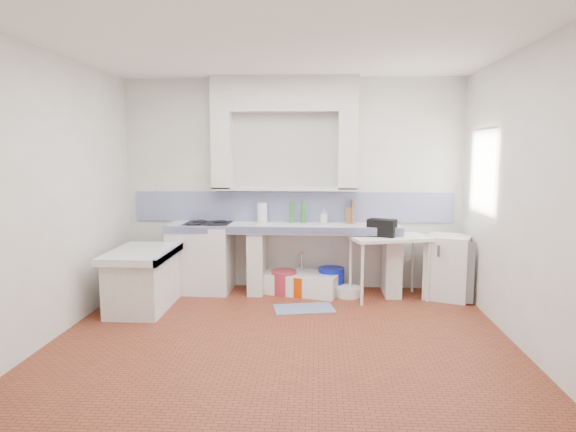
# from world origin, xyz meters

# --- Properties ---
(floor) EXTENTS (4.50, 4.50, 0.00)m
(floor) POSITION_xyz_m (0.00, 0.00, 0.00)
(floor) COLOR brown
(floor) RESTS_ON ground
(ceiling) EXTENTS (4.50, 4.50, 0.00)m
(ceiling) POSITION_xyz_m (0.00, 0.00, 2.80)
(ceiling) COLOR white
(ceiling) RESTS_ON ground
(wall_back) EXTENTS (4.50, 0.00, 4.50)m
(wall_back) POSITION_xyz_m (0.00, 2.00, 1.40)
(wall_back) COLOR white
(wall_back) RESTS_ON ground
(wall_front) EXTENTS (4.50, 0.00, 4.50)m
(wall_front) POSITION_xyz_m (0.00, -2.00, 1.40)
(wall_front) COLOR white
(wall_front) RESTS_ON ground
(wall_left) EXTENTS (0.00, 4.50, 4.50)m
(wall_left) POSITION_xyz_m (-2.25, 0.00, 1.40)
(wall_left) COLOR white
(wall_left) RESTS_ON ground
(wall_right) EXTENTS (0.00, 4.50, 4.50)m
(wall_right) POSITION_xyz_m (2.25, 0.00, 1.40)
(wall_right) COLOR white
(wall_right) RESTS_ON ground
(alcove_mass) EXTENTS (1.90, 0.25, 0.45)m
(alcove_mass) POSITION_xyz_m (-0.10, 1.88, 2.58)
(alcove_mass) COLOR white
(alcove_mass) RESTS_ON ground
(window_frame) EXTENTS (0.35, 0.86, 1.06)m
(window_frame) POSITION_xyz_m (2.42, 1.20, 1.60)
(window_frame) COLOR #3B2113
(window_frame) RESTS_ON ground
(lace_valance) EXTENTS (0.01, 0.84, 0.24)m
(lace_valance) POSITION_xyz_m (2.28, 1.20, 1.98)
(lace_valance) COLOR white
(lace_valance) RESTS_ON ground
(counter_slab) EXTENTS (3.00, 0.60, 0.08)m
(counter_slab) POSITION_xyz_m (-0.10, 1.70, 0.86)
(counter_slab) COLOR white
(counter_slab) RESTS_ON ground
(counter_lip) EXTENTS (3.00, 0.04, 0.10)m
(counter_lip) POSITION_xyz_m (-0.10, 1.42, 0.86)
(counter_lip) COLOR navy
(counter_lip) RESTS_ON ground
(counter_pier_left) EXTENTS (0.20, 0.55, 0.82)m
(counter_pier_left) POSITION_xyz_m (-1.50, 1.70, 0.41)
(counter_pier_left) COLOR white
(counter_pier_left) RESTS_ON ground
(counter_pier_mid) EXTENTS (0.20, 0.55, 0.82)m
(counter_pier_mid) POSITION_xyz_m (-0.45, 1.70, 0.41)
(counter_pier_mid) COLOR white
(counter_pier_mid) RESTS_ON ground
(counter_pier_right) EXTENTS (0.20, 0.55, 0.82)m
(counter_pier_right) POSITION_xyz_m (1.30, 1.70, 0.41)
(counter_pier_right) COLOR white
(counter_pier_right) RESTS_ON ground
(peninsula_top) EXTENTS (0.70, 1.10, 0.08)m
(peninsula_top) POSITION_xyz_m (-1.70, 0.90, 0.66)
(peninsula_top) COLOR white
(peninsula_top) RESTS_ON ground
(peninsula_base) EXTENTS (0.60, 1.00, 0.62)m
(peninsula_base) POSITION_xyz_m (-1.70, 0.90, 0.31)
(peninsula_base) COLOR white
(peninsula_base) RESTS_ON ground
(peninsula_lip) EXTENTS (0.04, 1.10, 0.10)m
(peninsula_lip) POSITION_xyz_m (-1.37, 0.90, 0.66)
(peninsula_lip) COLOR navy
(peninsula_lip) RESTS_ON ground
(backsplash) EXTENTS (4.27, 0.03, 0.40)m
(backsplash) POSITION_xyz_m (0.00, 1.99, 1.10)
(backsplash) COLOR navy
(backsplash) RESTS_ON ground
(stove) EXTENTS (0.64, 0.62, 0.87)m
(stove) POSITION_xyz_m (-1.10, 1.70, 0.44)
(stove) COLOR white
(stove) RESTS_ON ground
(sink) EXTENTS (1.09, 0.77, 0.24)m
(sink) POSITION_xyz_m (0.13, 1.69, 0.12)
(sink) COLOR white
(sink) RESTS_ON ground
(side_table) EXTENTS (1.06, 0.76, 0.04)m
(side_table) POSITION_xyz_m (1.24, 1.48, 0.40)
(side_table) COLOR white
(side_table) RESTS_ON ground
(fridge) EXTENTS (0.67, 0.67, 0.80)m
(fridge) POSITION_xyz_m (1.98, 1.57, 0.40)
(fridge) COLOR white
(fridge) RESTS_ON ground
(bucket_red) EXTENTS (0.38, 0.38, 0.30)m
(bucket_red) POSITION_xyz_m (-0.09, 1.63, 0.15)
(bucket_red) COLOR #AF2B39
(bucket_red) RESTS_ON ground
(bucket_orange) EXTENTS (0.36, 0.36, 0.26)m
(bucket_orange) POSITION_xyz_m (0.13, 1.55, 0.13)
(bucket_orange) COLOR #D83F02
(bucket_orange) RESTS_ON ground
(bucket_blue) EXTENTS (0.39, 0.39, 0.32)m
(bucket_blue) POSITION_xyz_m (0.53, 1.74, 0.16)
(bucket_blue) COLOR #0D18B3
(bucket_blue) RESTS_ON ground
(basin_white) EXTENTS (0.43, 0.43, 0.12)m
(basin_white) POSITION_xyz_m (0.73, 1.54, 0.06)
(basin_white) COLOR white
(basin_white) RESTS_ON ground
(water_bottle_a) EXTENTS (0.08, 0.08, 0.26)m
(water_bottle_a) POSITION_xyz_m (0.06, 1.85, 0.13)
(water_bottle_a) COLOR silver
(water_bottle_a) RESTS_ON ground
(water_bottle_b) EXTENTS (0.10, 0.10, 0.29)m
(water_bottle_b) POSITION_xyz_m (0.11, 1.85, 0.15)
(water_bottle_b) COLOR silver
(water_bottle_b) RESTS_ON ground
(black_bag) EXTENTS (0.39, 0.31, 0.21)m
(black_bag) POSITION_xyz_m (1.14, 1.48, 0.90)
(black_bag) COLOR black
(black_bag) RESTS_ON side_table
(green_bottle_a) EXTENTS (0.07, 0.07, 0.28)m
(green_bottle_a) POSITION_xyz_m (-0.00, 1.85, 1.04)
(green_bottle_a) COLOR #2B792E
(green_bottle_a) RESTS_ON counter_slab
(green_bottle_b) EXTENTS (0.07, 0.07, 0.29)m
(green_bottle_b) POSITION_xyz_m (0.15, 1.85, 1.04)
(green_bottle_b) COLOR #2B792E
(green_bottle_b) RESTS_ON counter_slab
(knife_block) EXTENTS (0.12, 0.10, 0.21)m
(knife_block) POSITION_xyz_m (0.77, 1.85, 1.01)
(knife_block) COLOR olive
(knife_block) RESTS_ON counter_slab
(cutting_board) EXTENTS (0.03, 0.22, 0.30)m
(cutting_board) POSITION_xyz_m (0.79, 1.85, 1.05)
(cutting_board) COLOR olive
(cutting_board) RESTS_ON counter_slab
(paper_towel) EXTENTS (0.16, 0.16, 0.26)m
(paper_towel) POSITION_xyz_m (-0.39, 1.85, 1.03)
(paper_towel) COLOR white
(paper_towel) RESTS_ON counter_slab
(soap_bottle) EXTENTS (0.10, 0.10, 0.19)m
(soap_bottle) POSITION_xyz_m (0.43, 1.85, 0.99)
(soap_bottle) COLOR white
(soap_bottle) RESTS_ON counter_slab
(rug) EXTENTS (0.76, 0.53, 0.01)m
(rug) POSITION_xyz_m (0.19, 0.98, 0.01)
(rug) COLOR navy
(rug) RESTS_ON ground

